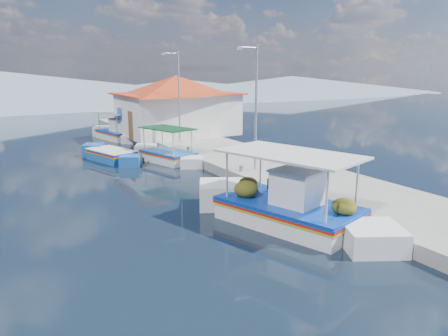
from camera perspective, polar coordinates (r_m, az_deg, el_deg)
ground at (r=17.70m, az=-4.71°, el=-4.81°), size 160.00×160.00×0.00m
quay at (r=25.48m, az=1.50°, el=1.34°), size 5.00×44.00×0.50m
bollards at (r=23.74m, az=-1.88°, el=1.46°), size 0.20×17.20×0.30m
main_caique at (r=15.48m, az=8.36°, el=-5.39°), size 4.20×8.36×2.88m
caique_green_canopy at (r=25.81m, az=-7.43°, el=1.59°), size 2.88×5.78×2.25m
caique_blue_hull at (r=26.78m, az=-14.65°, el=1.54°), size 2.70×5.42×1.01m
caique_far at (r=34.91m, az=-13.97°, el=4.44°), size 2.76×6.43×2.30m
harbor_building at (r=33.18m, az=-6.24°, el=8.40°), size 10.49×10.49×4.40m
lamp_post_near at (r=20.89m, az=4.05°, el=8.72°), size 1.21×0.14×6.00m
lamp_post_far at (r=28.78m, az=-6.15°, el=9.86°), size 1.21×0.14×6.00m
mountain_ridge at (r=72.65m, az=-19.36°, el=9.65°), size 171.40×96.00×5.50m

